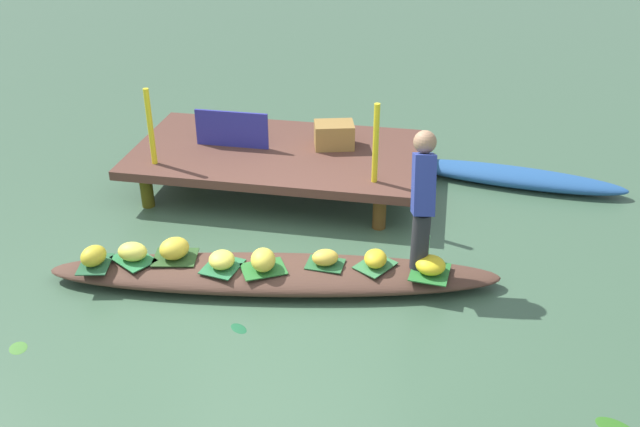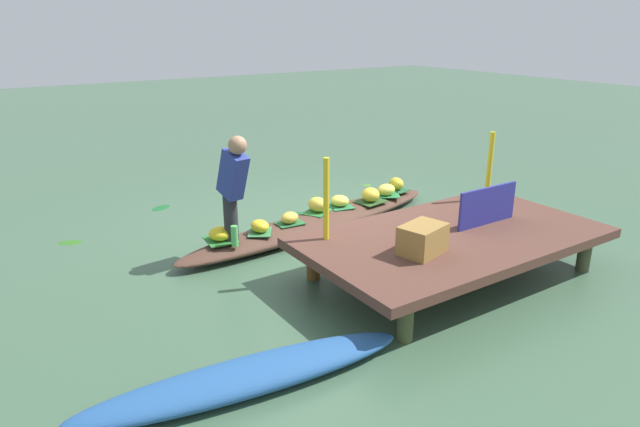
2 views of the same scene
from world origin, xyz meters
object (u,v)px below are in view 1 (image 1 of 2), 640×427
(moored_boat, at_px, (512,177))
(water_bottle, at_px, (425,247))
(vendor_boat, at_px, (274,274))
(vendor_person, at_px, (423,194))
(banana_bunch_1, at_px, (263,260))
(market_banner, at_px, (232,129))
(banana_bunch_6, at_px, (325,258))
(banana_bunch_2, at_px, (431,265))
(banana_bunch_7, at_px, (375,259))
(banana_bunch_3, at_px, (132,252))
(produce_crate, at_px, (334,135))
(banana_bunch_0, at_px, (222,260))
(banana_bunch_4, at_px, (174,248))
(banana_bunch_5, at_px, (93,256))

(moored_boat, bearing_deg, water_bottle, -106.15)
(vendor_boat, xyz_separation_m, vendor_person, (1.28, 0.28, 0.80))
(vendor_boat, xyz_separation_m, banana_bunch_1, (-0.07, -0.09, 0.20))
(banana_bunch_1, height_order, market_banner, market_banner)
(banana_bunch_1, relative_size, banana_bunch_6, 1.15)
(vendor_person, distance_m, water_bottle, 0.59)
(vendor_person, bearing_deg, banana_bunch_2, -50.65)
(banana_bunch_6, relative_size, market_banner, 0.28)
(banana_bunch_2, distance_m, vendor_person, 0.65)
(water_bottle, bearing_deg, banana_bunch_7, -152.60)
(banana_bunch_3, height_order, produce_crate, produce_crate)
(banana_bunch_0, height_order, banana_bunch_1, banana_bunch_1)
(banana_bunch_0, distance_m, market_banner, 2.14)
(banana_bunch_6, bearing_deg, market_banner, 127.63)
(banana_bunch_0, xyz_separation_m, produce_crate, (0.63, 2.25, 0.33))
(banana_bunch_6, xyz_separation_m, vendor_person, (0.82, 0.19, 0.62))
(banana_bunch_3, xyz_separation_m, banana_bunch_7, (2.19, 0.31, -0.01))
(water_bottle, relative_size, market_banner, 0.28)
(banana_bunch_6, height_order, vendor_person, vendor_person)
(moored_boat, relative_size, market_banner, 3.03)
(moored_boat, xyz_separation_m, banana_bunch_2, (-0.85, -2.36, 0.19))
(banana_bunch_7, xyz_separation_m, water_bottle, (0.43, 0.22, 0.04))
(banana_bunch_4, distance_m, banana_bunch_7, 1.84)
(banana_bunch_1, bearing_deg, vendor_person, 15.42)
(water_bottle, distance_m, market_banner, 2.78)
(banana_bunch_1, bearing_deg, moored_boat, 48.17)
(banana_bunch_4, bearing_deg, moored_boat, 38.90)
(banana_bunch_0, height_order, produce_crate, produce_crate)
(banana_bunch_4, xyz_separation_m, produce_crate, (1.11, 2.18, 0.31))
(vendor_person, relative_size, market_banner, 1.46)
(moored_boat, bearing_deg, market_banner, -162.64)
(banana_bunch_6, bearing_deg, banana_bunch_2, 2.72)
(banana_bunch_7, relative_size, vendor_person, 0.20)
(banana_bunch_5, height_order, banana_bunch_6, banana_bunch_5)
(banana_bunch_5, height_order, market_banner, market_banner)
(moored_boat, xyz_separation_m, produce_crate, (-2.06, -0.37, 0.52))
(banana_bunch_1, xyz_separation_m, banana_bunch_4, (-0.85, 0.04, -0.00))
(banana_bunch_1, xyz_separation_m, banana_bunch_7, (0.98, 0.24, -0.02))
(vendor_boat, height_order, vendor_person, vendor_person)
(banana_bunch_0, xyz_separation_m, vendor_person, (1.72, 0.40, 0.62))
(banana_bunch_0, relative_size, banana_bunch_2, 0.95)
(banana_bunch_7, bearing_deg, vendor_person, 18.95)
(banana_bunch_7, height_order, vendor_person, vendor_person)
(moored_boat, bearing_deg, vendor_boat, -124.86)
(banana_bunch_4, bearing_deg, vendor_person, 8.71)
(banana_bunch_6, distance_m, produce_crate, 2.08)
(banana_bunch_0, relative_size, produce_crate, 0.58)
(banana_bunch_0, bearing_deg, vendor_boat, 15.38)
(banana_bunch_3, height_order, vendor_person, vendor_person)
(banana_bunch_1, distance_m, banana_bunch_5, 1.54)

